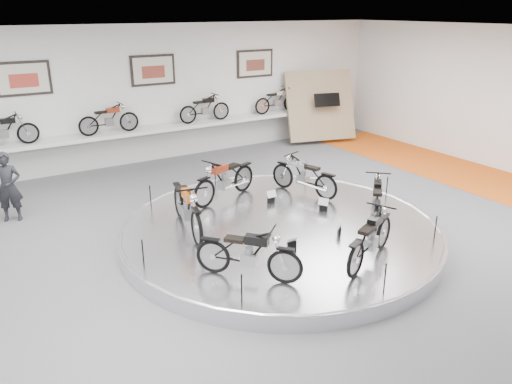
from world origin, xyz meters
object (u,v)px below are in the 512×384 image
bike_a (304,175)px  bike_b (225,179)px  bike_f (377,198)px  shelf (160,129)px  bike_c (187,206)px  bike_e (371,237)px  display_platform (280,231)px  bike_d (248,253)px  visitor (8,187)px

bike_a → bike_b: bike_b is taller
bike_f → shelf: bearing=58.8°
bike_a → bike_c: size_ratio=0.88×
bike_e → bike_f: bike_e is taller
bike_e → display_platform: bearing=77.1°
display_platform → bike_b: bearing=98.2°
bike_d → display_platform: bearing=90.4°
bike_a → bike_c: 3.22m
bike_b → bike_d: bike_b is taller
bike_b → shelf: bearing=-113.2°
shelf → bike_a: 5.41m
bike_f → visitor: (-6.34, 4.65, 0.03)m
bike_a → bike_c: bike_c is taller
bike_a → visitor: visitor is taller
visitor → bike_c: bearing=-30.2°
display_platform → visitor: (-4.49, 3.88, 0.62)m
display_platform → shelf: bearing=90.0°
bike_b → bike_e: bearing=80.1°
bike_d → bike_f: bearing=59.6°
shelf → bike_f: bearing=-75.5°
bike_b → bike_c: bearing=18.6°
display_platform → visitor: 5.97m
bike_d → bike_e: (2.05, -0.62, 0.02)m
shelf → bike_c: (-1.70, -5.69, -0.18)m
bike_e → visitor: 7.73m
bike_b → bike_d: bearing=47.9°
bike_b → bike_c: (-1.44, -1.14, 0.03)m
shelf → bike_e: bike_e is taller
display_platform → bike_e: 2.22m
bike_e → visitor: bearing=105.0°
shelf → bike_f: size_ratio=7.25×
display_platform → bike_b: bike_b is taller
bike_e → bike_f: 1.94m
bike_a → display_platform: bearing=111.9°
bike_f → visitor: 7.87m
display_platform → visitor: size_ratio=4.15×
bike_f → visitor: visitor is taller
bike_a → bike_b: bearing=52.4°
bike_a → bike_f: size_ratio=1.03×
bike_d → bike_e: size_ratio=0.97×
shelf → visitor: 5.15m
bike_c → bike_f: bike_c is taller
bike_c → bike_e: size_ratio=1.12×
bike_c → bike_a: bearing=109.1°
shelf → bike_e: 8.50m
bike_e → bike_f: size_ratio=1.03×
bike_e → bike_b: bearing=75.6°
bike_f → visitor: size_ratio=0.98×
shelf → bike_e: size_ratio=7.01×
bike_d → bike_e: 2.14m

